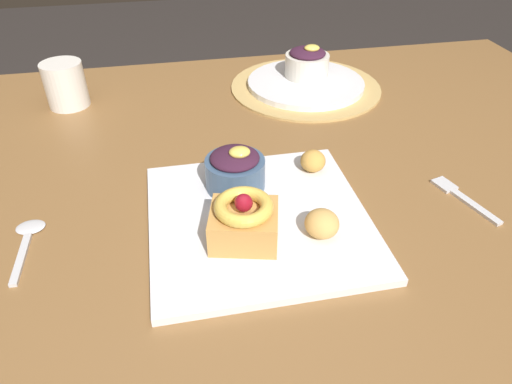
% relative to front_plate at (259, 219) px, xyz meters
% --- Properties ---
extents(dining_table, '(1.54, 0.99, 0.73)m').
position_rel_front_plate_xyz_m(dining_table, '(0.01, 0.15, -0.09)').
color(dining_table, brown).
rests_on(dining_table, ground_plane).
extents(woven_placemat, '(0.33, 0.33, 0.00)m').
position_rel_front_plate_xyz_m(woven_placemat, '(0.19, 0.43, -0.00)').
color(woven_placemat, tan).
rests_on(woven_placemat, dining_table).
extents(front_plate, '(0.31, 0.31, 0.01)m').
position_rel_front_plate_xyz_m(front_plate, '(0.00, 0.00, 0.00)').
color(front_plate, white).
rests_on(front_plate, dining_table).
extents(cake_slice, '(0.10, 0.09, 0.07)m').
position_rel_front_plate_xyz_m(cake_slice, '(-0.03, -0.04, 0.04)').
color(cake_slice, '#C68E47').
rests_on(cake_slice, front_plate).
extents(berry_ramekin, '(0.09, 0.09, 0.07)m').
position_rel_front_plate_xyz_m(berry_ramekin, '(-0.02, 0.08, 0.04)').
color(berry_ramekin, '#3D5675').
rests_on(berry_ramekin, front_plate).
extents(fritter_front, '(0.05, 0.05, 0.04)m').
position_rel_front_plate_xyz_m(fritter_front, '(0.07, -0.05, 0.02)').
color(fritter_front, tan).
rests_on(fritter_front, front_plate).
extents(fritter_middle, '(0.04, 0.04, 0.03)m').
position_rel_front_plate_xyz_m(fritter_middle, '(0.11, 0.10, 0.02)').
color(fritter_middle, gold).
rests_on(fritter_middle, front_plate).
extents(back_plate, '(0.26, 0.26, 0.01)m').
position_rel_front_plate_xyz_m(back_plate, '(0.19, 0.43, 0.01)').
color(back_plate, white).
rests_on(back_plate, woven_placemat).
extents(back_ramekin, '(0.10, 0.10, 0.07)m').
position_rel_front_plate_xyz_m(back_ramekin, '(0.20, 0.46, 0.04)').
color(back_ramekin, silver).
rests_on(back_ramekin, back_plate).
extents(fork, '(0.05, 0.13, 0.00)m').
position_rel_front_plate_xyz_m(fork, '(0.32, -0.00, -0.00)').
color(fork, silver).
rests_on(fork, dining_table).
extents(spoon, '(0.04, 0.13, 0.00)m').
position_rel_front_plate_xyz_m(spoon, '(-0.32, 0.02, -0.00)').
color(spoon, silver).
rests_on(spoon, dining_table).
extents(coffee_mug, '(0.08, 0.08, 0.09)m').
position_rel_front_plate_xyz_m(coffee_mug, '(-0.31, 0.45, 0.04)').
color(coffee_mug, silver).
rests_on(coffee_mug, dining_table).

